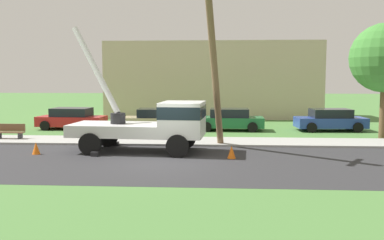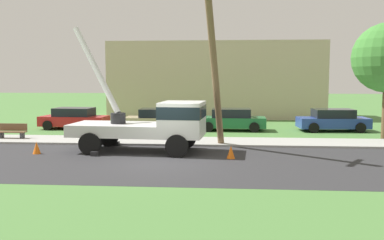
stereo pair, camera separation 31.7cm
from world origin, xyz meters
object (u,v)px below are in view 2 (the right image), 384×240
object	(u,v)px
parked_sedan_green	(231,120)
park_bench	(12,132)
utility_truck	(155,122)
parked_sedan_blue	(333,120)
parked_sedan_tan	(159,119)
traffic_cone_behind	(37,148)
traffic_cone_ahead	(231,152)
parked_sedan_red	(74,118)
leaning_utility_pole	(214,59)

from	to	relation	value
parked_sedan_green	park_bench	bearing A→B (deg)	-157.19
utility_truck	parked_sedan_blue	size ratio (longest dim) A/B	1.49
utility_truck	parked_sedan_tan	bearing A→B (deg)	97.57
traffic_cone_behind	parked_sedan_green	distance (m)	12.84
parked_sedan_tan	parked_sedan_blue	xyz separation A→B (m)	(11.21, 0.52, 0.00)
utility_truck	parked_sedan_green	bearing A→B (deg)	66.15
parked_sedan_blue	parked_sedan_green	bearing A→B (deg)	-178.33
traffic_cone_ahead	parked_sedan_red	size ratio (longest dim) A/B	0.12
traffic_cone_behind	parked_sedan_tan	world-z (taller)	parked_sedan_tan
leaning_utility_pole	traffic_cone_behind	xyz separation A→B (m)	(-7.99, -1.55, -4.06)
parked_sedan_green	parked_sedan_blue	xyz separation A→B (m)	(6.52, 0.19, 0.00)
leaning_utility_pole	parked_sedan_blue	distance (m)	11.42
utility_truck	leaning_utility_pole	distance (m)	4.02
traffic_cone_behind	parked_sedan_blue	size ratio (longest dim) A/B	0.12
parked_sedan_tan	utility_truck	bearing A→B (deg)	-82.43
traffic_cone_ahead	parked_sedan_blue	xyz separation A→B (m)	(6.65, 9.83, 0.43)
leaning_utility_pole	parked_sedan_red	distance (m)	12.73
leaning_utility_pole	traffic_cone_behind	distance (m)	9.09
parked_sedan_green	parked_sedan_blue	world-z (taller)	same
traffic_cone_behind	parked_sedan_blue	bearing A→B (deg)	31.30
traffic_cone_ahead	parked_sedan_blue	size ratio (longest dim) A/B	0.12
parked_sedan_blue	park_bench	distance (m)	19.45
parked_sedan_tan	parked_sedan_green	size ratio (longest dim) A/B	1.01
parked_sedan_tan	parked_sedan_blue	distance (m)	11.22
utility_truck	traffic_cone_behind	bearing A→B (deg)	-169.45
traffic_cone_behind	parked_sedan_red	size ratio (longest dim) A/B	0.12
parked_sedan_red	parked_sedan_green	xyz separation A→B (m)	(10.49, 0.05, 0.00)
traffic_cone_behind	parked_sedan_green	world-z (taller)	parked_sedan_green
leaning_utility_pole	park_bench	xyz separation A→B (m)	(-11.24, 2.53, -3.87)
parked_sedan_blue	utility_truck	bearing A→B (deg)	-140.38
parked_sedan_red	parked_sedan_tan	world-z (taller)	same
utility_truck	park_bench	distance (m)	9.14
traffic_cone_ahead	parked_sedan_blue	distance (m)	11.88
leaning_utility_pole	parked_sedan_blue	xyz separation A→B (m)	(7.47, 7.84, -3.62)
parked_sedan_red	traffic_cone_behind	bearing A→B (deg)	-80.36
traffic_cone_ahead	parked_sedan_red	bearing A→B (deg)	137.21
traffic_cone_ahead	park_bench	xyz separation A→B (m)	(-12.06, 4.52, 0.18)
traffic_cone_behind	parked_sedan_green	xyz separation A→B (m)	(8.93, 9.21, 0.43)
traffic_cone_ahead	parked_sedan_red	distance (m)	14.13
parked_sedan_red	parked_sedan_blue	world-z (taller)	same
parked_sedan_red	parked_sedan_blue	distance (m)	17.01
parked_sedan_red	parked_sedan_blue	xyz separation A→B (m)	(17.01, 0.24, 0.00)
parked_sedan_blue	leaning_utility_pole	bearing A→B (deg)	-133.60
utility_truck	parked_sedan_green	distance (m)	9.02
utility_truck	parked_sedan_red	world-z (taller)	utility_truck
traffic_cone_behind	parked_sedan_blue	xyz separation A→B (m)	(15.46, 9.40, 0.43)
parked_sedan_green	park_bench	distance (m)	13.22
traffic_cone_ahead	park_bench	size ratio (longest dim) A/B	0.35
leaning_utility_pole	traffic_cone_ahead	distance (m)	4.59
parked_sedan_tan	park_bench	distance (m)	8.91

